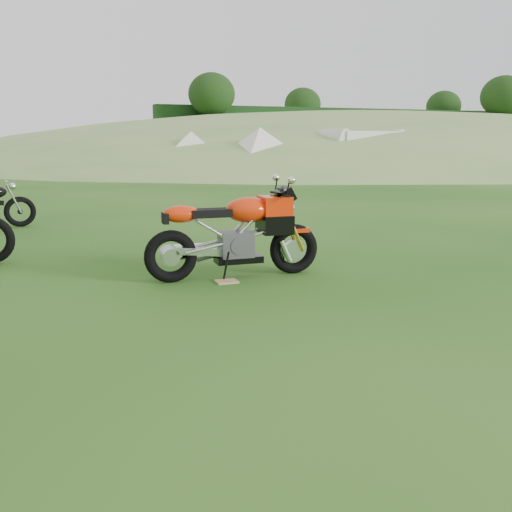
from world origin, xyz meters
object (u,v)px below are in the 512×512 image
object	(u,v)px
tent_right	(260,150)
tent_mid	(192,151)
caravan	(362,152)
sport_motorcycle	(234,227)
plywood_board	(227,281)

from	to	relation	value
tent_right	tent_mid	bearing A→B (deg)	131.28
tent_right	caravan	world-z (taller)	tent_right
tent_mid	sport_motorcycle	bearing A→B (deg)	-91.73
tent_mid	tent_right	bearing A→B (deg)	-27.19
plywood_board	tent_right	world-z (taller)	tent_right
sport_motorcycle	plywood_board	size ratio (longest dim) A/B	8.16
tent_mid	caravan	xyz separation A→B (m)	(7.96, -1.96, -0.08)
tent_mid	caravan	distance (m)	8.19
caravan	tent_mid	bearing A→B (deg)	153.66
sport_motorcycle	plywood_board	world-z (taller)	sport_motorcycle
sport_motorcycle	plywood_board	xyz separation A→B (m)	(-0.16, -0.20, -0.60)
tent_mid	caravan	size ratio (longest dim) A/B	0.58
sport_motorcycle	tent_mid	size ratio (longest dim) A/B	0.78
plywood_board	tent_mid	world-z (taller)	tent_mid
plywood_board	sport_motorcycle	bearing A→B (deg)	51.13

